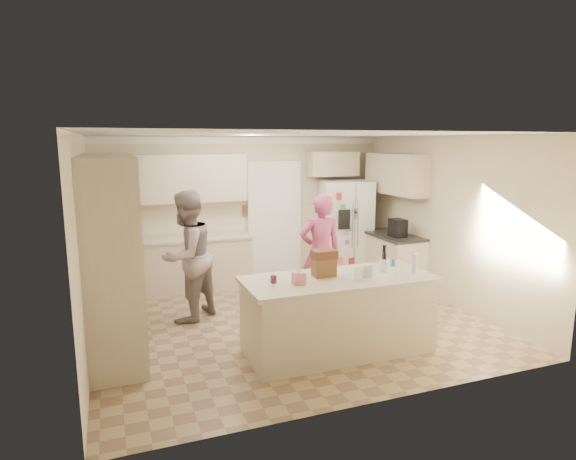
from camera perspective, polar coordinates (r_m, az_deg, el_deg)
name	(u,v)px	position (r m, az deg, el deg)	size (l,w,h in m)	color
floor	(290,322)	(6.92, 0.24, -10.86)	(5.20, 4.60, 0.02)	#97845B
ceiling	(290,133)	(6.45, 0.26, 11.37)	(5.20, 4.60, 0.02)	white
wall_back	(245,209)	(8.73, -5.13, 2.46)	(5.20, 0.02, 2.60)	beige
wall_front	(379,274)	(4.53, 10.71, -5.15)	(5.20, 0.02, 2.60)	beige
wall_left	(83,245)	(6.16, -23.10, -1.69)	(0.02, 4.60, 2.60)	beige
wall_right	(447,220)	(7.86, 18.34, 1.09)	(0.02, 4.60, 2.60)	beige
crown_back	(245,140)	(8.60, -5.18, 10.55)	(5.20, 0.08, 0.12)	white
pantry_bank	(112,250)	(6.37, -20.17, -2.26)	(0.60, 2.60, 2.35)	beige
back_base_cab	(185,265)	(8.37, -12.09, -4.09)	(2.20, 0.60, 0.88)	beige
back_countertop	(184,239)	(8.26, -12.20, -1.01)	(2.24, 0.63, 0.04)	beige
back_upper_cab	(181,178)	(8.26, -12.61, 5.98)	(2.20, 0.35, 0.80)	beige
doorway_opening	(274,221)	(8.90, -1.64, 1.02)	(0.90, 0.06, 2.10)	black
doorway_casing	(275,222)	(8.87, -1.57, 0.98)	(1.02, 0.03, 2.22)	white
wall_frame_upper	(246,196)	(8.67, -4.96, 4.07)	(0.15, 0.02, 0.20)	brown
wall_frame_lower	(247,211)	(8.70, -4.93, 2.30)	(0.15, 0.02, 0.20)	brown
refrigerator	(345,229)	(9.02, 6.83, 0.11)	(0.90, 0.70, 1.80)	white
fridge_seam	(355,232)	(8.71, 7.90, -0.29)	(0.01, 0.02, 1.78)	gray
fridge_dispenser	(344,219)	(8.56, 6.67, 1.25)	(0.22, 0.03, 0.35)	black
fridge_handle_l	(353,224)	(8.65, 7.68, 0.65)	(0.02, 0.02, 0.85)	silver
fridge_handle_r	(358,224)	(8.70, 8.26, 0.69)	(0.02, 0.02, 0.85)	silver
over_fridge_cab	(333,164)	(9.07, 5.30, 7.82)	(0.95, 0.35, 0.45)	beige
right_base_cab	(392,261)	(8.65, 12.26, -3.63)	(0.60, 1.20, 0.88)	beige
right_countertop	(393,235)	(8.54, 12.32, -0.64)	(0.63, 1.24, 0.04)	#2D2B28
right_upper_cab	(396,174)	(8.65, 12.63, 6.50)	(0.35, 1.50, 0.70)	beige
coffee_maker	(398,228)	(8.33, 12.88, 0.24)	(0.22, 0.28, 0.30)	black
island_base	(338,316)	(5.90, 5.95, -10.11)	(2.20, 0.90, 0.88)	beige
island_top	(339,279)	(5.75, 6.04, -5.82)	(2.28, 0.96, 0.05)	beige
utensil_crock	(384,265)	(6.08, 11.35, -4.11)	(0.13, 0.13, 0.15)	white
tissue_box	(299,278)	(5.42, 1.30, -5.73)	(0.13, 0.13, 0.14)	#E07886
tissue_plume	(299,269)	(5.39, 1.30, -4.61)	(0.08, 0.08, 0.08)	white
dollhouse_body	(324,267)	(5.74, 4.27, -4.43)	(0.26, 0.18, 0.22)	brown
dollhouse_roof	(324,254)	(5.70, 4.29, -2.87)	(0.28, 0.20, 0.10)	#592D1E
jam_jar	(273,279)	(5.48, -1.73, -5.83)	(0.07, 0.07, 0.09)	#59263F
greeting_card_a	(358,274)	(5.62, 8.34, -5.15)	(0.12, 0.01, 0.16)	white
greeting_card_b	(368,271)	(5.74, 9.42, -4.86)	(0.12, 0.01, 0.16)	silver
water_bottle	(415,263)	(6.07, 14.78, -3.83)	(0.07, 0.07, 0.24)	silver
shaker_salt	(389,263)	(6.31, 11.85, -3.86)	(0.05, 0.05, 0.09)	#435BA2
shaker_pepper	(393,263)	(6.35, 12.38, -3.80)	(0.05, 0.05, 0.09)	#435BA2
teen_boy	(187,256)	(6.89, -11.88, -3.06)	(0.90, 0.70, 1.85)	gray
teen_girl	(320,253)	(7.19, 3.84, -2.68)	(0.64, 0.42, 1.75)	#BD4375
fridge_magnets	(355,232)	(8.71, 7.92, -0.30)	(0.76, 0.02, 1.44)	tan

